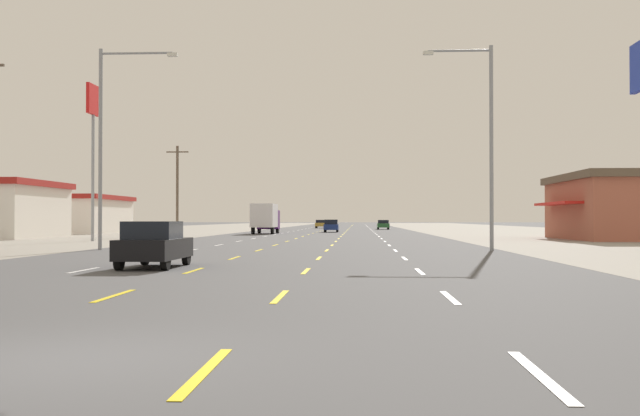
{
  "coord_description": "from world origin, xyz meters",
  "views": [
    {
      "loc": [
        3.38,
        -8.26,
        1.62
      ],
      "look_at": [
        0.58,
        45.12,
        2.41
      ],
      "focal_mm": 41.43,
      "sensor_mm": 36.0,
      "label": 1
    }
  ],
  "objects_px": {
    "sedan_inner_left_far": "(321,224)",
    "streetlight_left_row_0": "(108,134)",
    "streetlight_right_row_0": "(485,134)",
    "sedan_far_right_midfar": "(383,225)",
    "pole_sign_left_row_1": "(93,121)",
    "box_truck_far_left_near": "(265,217)",
    "hatchback_center_turn_mid": "(331,226)",
    "hatchback_inner_left_nearest": "(154,244)"
  },
  "relations": [
    {
      "from": "sedan_inner_left_far",
      "to": "streetlight_left_row_0",
      "type": "relative_size",
      "value": 0.43
    },
    {
      "from": "sedan_inner_left_far",
      "to": "streetlight_right_row_0",
      "type": "xyz_separation_m",
      "value": [
        13.14,
        -91.87,
        5.2
      ]
    },
    {
      "from": "sedan_far_right_midfar",
      "to": "streetlight_left_row_0",
      "type": "distance_m",
      "value": 77.87
    },
    {
      "from": "streetlight_left_row_0",
      "to": "pole_sign_left_row_1",
      "type": "bearing_deg",
      "value": 112.8
    },
    {
      "from": "box_truck_far_left_near",
      "to": "hatchback_center_turn_mid",
      "type": "relative_size",
      "value": 1.85
    },
    {
      "from": "box_truck_far_left_near",
      "to": "sedan_far_right_midfar",
      "type": "height_order",
      "value": "box_truck_far_left_near"
    },
    {
      "from": "pole_sign_left_row_1",
      "to": "box_truck_far_left_near",
      "type": "bearing_deg",
      "value": 71.06
    },
    {
      "from": "sedan_inner_left_far",
      "to": "pole_sign_left_row_1",
      "type": "relative_size",
      "value": 0.39
    },
    {
      "from": "sedan_inner_left_far",
      "to": "streetlight_left_row_0",
      "type": "xyz_separation_m",
      "value": [
        -6.46,
        -91.87,
        5.31
      ]
    },
    {
      "from": "box_truck_far_left_near",
      "to": "pole_sign_left_row_1",
      "type": "height_order",
      "value": "pole_sign_left_row_1"
    },
    {
      "from": "streetlight_right_row_0",
      "to": "pole_sign_left_row_1",
      "type": "bearing_deg",
      "value": 150.11
    },
    {
      "from": "streetlight_right_row_0",
      "to": "box_truck_far_left_near",
      "type": "bearing_deg",
      "value": 111.68
    },
    {
      "from": "box_truck_far_left_near",
      "to": "sedan_far_right_midfar",
      "type": "xyz_separation_m",
      "value": [
        13.9,
        34.06,
        -1.08
      ]
    },
    {
      "from": "sedan_far_right_midfar",
      "to": "sedan_inner_left_far",
      "type": "distance_m",
      "value": 19.14
    },
    {
      "from": "sedan_far_right_midfar",
      "to": "pole_sign_left_row_1",
      "type": "distance_m",
      "value": 65.7
    },
    {
      "from": "hatchback_inner_left_nearest",
      "to": "box_truck_far_left_near",
      "type": "bearing_deg",
      "value": 93.46
    },
    {
      "from": "box_truck_far_left_near",
      "to": "streetlight_left_row_0",
      "type": "relative_size",
      "value": 0.68
    },
    {
      "from": "sedan_inner_left_far",
      "to": "streetlight_right_row_0",
      "type": "distance_m",
      "value": 92.95
    },
    {
      "from": "sedan_far_right_midfar",
      "to": "streetlight_left_row_0",
      "type": "xyz_separation_m",
      "value": [
        -16.9,
        -75.82,
        5.31
      ]
    },
    {
      "from": "hatchback_inner_left_nearest",
      "to": "sedan_far_right_midfar",
      "type": "relative_size",
      "value": 0.87
    },
    {
      "from": "sedan_inner_left_far",
      "to": "pole_sign_left_row_1",
      "type": "height_order",
      "value": "pole_sign_left_row_1"
    },
    {
      "from": "pole_sign_left_row_1",
      "to": "streetlight_right_row_0",
      "type": "distance_m",
      "value": 29.94
    },
    {
      "from": "box_truck_far_left_near",
      "to": "hatchback_center_turn_mid",
      "type": "bearing_deg",
      "value": 56.16
    },
    {
      "from": "hatchback_inner_left_nearest",
      "to": "pole_sign_left_row_1",
      "type": "distance_m",
      "value": 32.29
    },
    {
      "from": "sedan_inner_left_far",
      "to": "streetlight_left_row_0",
      "type": "bearing_deg",
      "value": -94.02
    },
    {
      "from": "box_truck_far_left_near",
      "to": "streetlight_right_row_0",
      "type": "relative_size",
      "value": 0.69
    },
    {
      "from": "box_truck_far_left_near",
      "to": "pole_sign_left_row_1",
      "type": "distance_m",
      "value": 29.29
    },
    {
      "from": "pole_sign_left_row_1",
      "to": "hatchback_center_turn_mid",
      "type": "bearing_deg",
      "value": 66.6
    },
    {
      "from": "hatchback_inner_left_nearest",
      "to": "streetlight_left_row_0",
      "type": "bearing_deg",
      "value": 114.73
    },
    {
      "from": "pole_sign_left_row_1",
      "to": "streetlight_left_row_0",
      "type": "bearing_deg",
      "value": -67.2
    },
    {
      "from": "hatchback_inner_left_nearest",
      "to": "hatchback_center_turn_mid",
      "type": "height_order",
      "value": "same"
    },
    {
      "from": "sedan_inner_left_far",
      "to": "pole_sign_left_row_1",
      "type": "distance_m",
      "value": 78.46
    },
    {
      "from": "box_truck_far_left_near",
      "to": "streetlight_left_row_0",
      "type": "height_order",
      "value": "streetlight_left_row_0"
    },
    {
      "from": "box_truck_far_left_near",
      "to": "pole_sign_left_row_1",
      "type": "xyz_separation_m",
      "value": [
        -9.24,
        -26.91,
        6.93
      ]
    },
    {
      "from": "sedan_far_right_midfar",
      "to": "streetlight_right_row_0",
      "type": "relative_size",
      "value": 0.43
    },
    {
      "from": "hatchback_center_turn_mid",
      "to": "streetlight_right_row_0",
      "type": "height_order",
      "value": "streetlight_right_row_0"
    },
    {
      "from": "sedan_far_right_midfar",
      "to": "hatchback_inner_left_nearest",
      "type": "bearing_deg",
      "value": -96.71
    },
    {
      "from": "hatchback_inner_left_nearest",
      "to": "box_truck_far_left_near",
      "type": "height_order",
      "value": "box_truck_far_left_near"
    },
    {
      "from": "hatchback_center_turn_mid",
      "to": "sedan_inner_left_far",
      "type": "xyz_separation_m",
      "value": [
        -3.34,
        39.95,
        -0.03
      ]
    },
    {
      "from": "sedan_inner_left_far",
      "to": "sedan_far_right_midfar",
      "type": "bearing_deg",
      "value": -56.94
    },
    {
      "from": "hatchback_center_turn_mid",
      "to": "pole_sign_left_row_1",
      "type": "bearing_deg",
      "value": -113.4
    },
    {
      "from": "box_truck_far_left_near",
      "to": "sedan_inner_left_far",
      "type": "relative_size",
      "value": 1.6
    }
  ]
}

